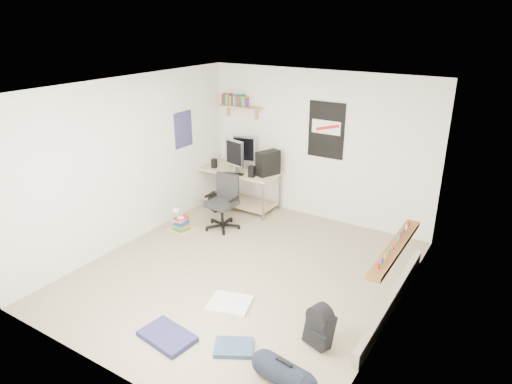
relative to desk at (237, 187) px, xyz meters
The scene contains 26 objects.
floor 2.36m from the desk, 53.80° to the right, with size 4.00×4.50×0.01m, color gray.
ceiling 3.16m from the desk, 53.80° to the right, with size 4.00×4.50×0.01m, color white.
back_wall 1.68m from the desk, 15.32° to the left, with size 4.00×0.01×2.50m, color silver.
left_wall 2.17m from the desk, 108.54° to the right, with size 0.01×4.50×2.50m, color silver.
right_wall 3.97m from the desk, 29.06° to the right, with size 0.01×4.50×2.50m, color silver.
desk is the anchor object (origin of this frame).
monitor_left 0.61m from the desk, 67.72° to the right, with size 0.41×0.10×0.45m, color #9B9A9F.
monitor_right 0.60m from the desk, 52.66° to the left, with size 0.42×0.10×0.46m, color #9C9DA1.
pc_tower 0.85m from the desk, ahead, with size 0.19×0.40×0.42m, color black.
keyboard 0.48m from the desk, 66.16° to the right, with size 0.36×0.13×0.02m, color black.
speaker_left 0.60m from the desk, 155.77° to the right, with size 0.08×0.08×0.17m, color black.
speaker_right 0.69m from the desk, 26.68° to the right, with size 0.10×0.10×0.20m, color black.
office_chair 0.95m from the desk, 70.88° to the right, with size 0.59×0.59×0.90m, color black.
wall_shelf 1.44m from the desk, 106.01° to the left, with size 0.80×0.22×0.24m, color tan.
poster_back_wall 1.96m from the desk, 12.99° to the left, with size 0.62×0.03×0.92m, color black.
poster_left_wall 1.46m from the desk, 131.97° to the right, with size 0.02×0.42×0.60m, color navy.
window 3.84m from the desk, 25.39° to the right, with size 0.10×1.50×1.26m, color brown.
baseboard_heater 3.70m from the desk, 25.36° to the right, with size 0.08×2.50×0.18m, color #B7B2A8.
backpack 3.92m from the desk, 42.95° to the right, with size 0.28×0.22×0.37m, color black.
duffel_bag 4.40m from the desk, 50.01° to the right, with size 0.25×0.25×0.49m, color black.
tshirt 3.10m from the desk, 57.49° to the right, with size 0.50×0.42×0.04m, color silver.
jeans_a 3.77m from the desk, 67.52° to the right, with size 0.60×0.38×0.07m, color #232450.
jeans_b 3.89m from the desk, 56.33° to the right, with size 0.41×0.31×0.05m, color navy.
book_stack 1.36m from the desk, 98.97° to the right, with size 0.42×0.34×0.29m, color brown.
desk_lamp 1.36m from the desk, 98.00° to the right, with size 0.11×0.18×0.18m, color silver.
subwoofer 0.45m from the desk, 123.32° to the right, with size 0.24×0.24×0.27m, color black.
Camera 1 is at (3.03, -4.51, 3.30)m, focal length 32.00 mm.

